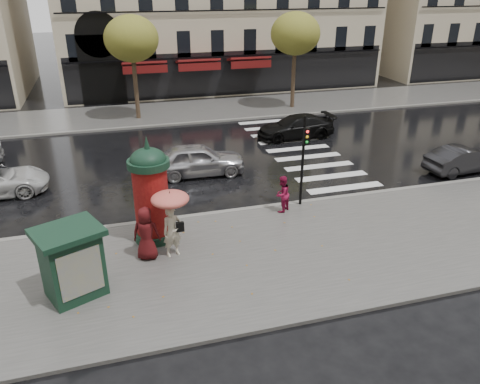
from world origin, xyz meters
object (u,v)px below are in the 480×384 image
object	(u,v)px
morris_column	(151,192)
newsstand	(72,262)
woman_red	(282,194)
woman_umbrella	(171,213)
traffic_light	(304,153)
car_black	(295,127)
man_burgundy	(146,233)
car_darkgrey	(464,159)
car_silver	(197,160)

from	to	relation	value
morris_column	newsstand	distance (m)	3.75
woman_red	morris_column	distance (m)	5.29
woman_umbrella	traffic_light	bearing A→B (deg)	23.05
morris_column	car_black	world-z (taller)	morris_column
man_burgundy	car_darkgrey	world-z (taller)	man_burgundy
traffic_light	woman_red	bearing A→B (deg)	-161.42
traffic_light	car_silver	bearing A→B (deg)	125.91
newsstand	car_black	distance (m)	17.30
woman_umbrella	newsstand	bearing A→B (deg)	-156.34
car_silver	car_black	xyz separation A→B (m)	(6.67, 4.09, -0.10)
car_silver	car_black	bearing A→B (deg)	-56.20
car_black	morris_column	bearing A→B (deg)	-44.55
woman_umbrella	car_black	xyz separation A→B (m)	(8.90, 11.14, -1.02)
woman_red	car_darkgrey	bearing A→B (deg)	152.45
car_black	car_silver	bearing A→B (deg)	-59.41
woman_umbrella	woman_red	bearing A→B (deg)	23.96
car_silver	morris_column	bearing A→B (deg)	157.02
woman_umbrella	traffic_light	world-z (taller)	traffic_light
woman_red	car_silver	xyz separation A→B (m)	(-2.40, 4.99, -0.10)
car_black	car_darkgrey	bearing A→B (deg)	37.57
traffic_light	car_darkgrey	world-z (taller)	traffic_light
woman_red	newsstand	xyz separation A→B (m)	(-7.70, -3.40, 0.36)
man_burgundy	car_darkgrey	bearing A→B (deg)	-150.75
woman_red	morris_column	xyz separation A→B (m)	(-5.12, -0.77, 1.09)
woman_umbrella	newsstand	xyz separation A→B (m)	(-3.06, -1.34, -0.45)
woman_umbrella	man_burgundy	size ratio (longest dim) A/B	1.29
traffic_light	man_burgundy	bearing A→B (deg)	-160.11
newsstand	car_silver	world-z (taller)	newsstand
newsstand	car_black	bearing A→B (deg)	46.20
woman_umbrella	car_darkgrey	xyz separation A→B (m)	(14.69, 3.86, -1.04)
man_burgundy	car_black	xyz separation A→B (m)	(9.74, 11.08, -0.37)
morris_column	car_black	size ratio (longest dim) A/B	0.84
woman_red	car_black	distance (m)	10.03
traffic_light	car_black	world-z (taller)	traffic_light
woman_red	car_darkgrey	size ratio (longest dim) A/B	0.39
woman_red	car_black	size ratio (longest dim) A/B	0.33
morris_column	car_darkgrey	size ratio (longest dim) A/B	0.99
woman_red	woman_umbrella	bearing A→B (deg)	-13.74
car_silver	man_burgundy	bearing A→B (deg)	158.61
morris_column	car_silver	xyz separation A→B (m)	(2.72, 5.76, -1.19)
man_burgundy	newsstand	bearing A→B (deg)	47.62
woman_umbrella	car_silver	distance (m)	7.45
woman_umbrella	morris_column	bearing A→B (deg)	110.82
man_burgundy	morris_column	distance (m)	1.58
woman_red	man_burgundy	xyz separation A→B (m)	(-5.47, -2.00, 0.17)
man_burgundy	newsstand	size ratio (longest dim) A/B	0.82
morris_column	car_darkgrey	distance (m)	15.45
car_darkgrey	morris_column	bearing A→B (deg)	94.97
woman_red	man_burgundy	size ratio (longest dim) A/B	0.82
car_silver	car_darkgrey	distance (m)	12.86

